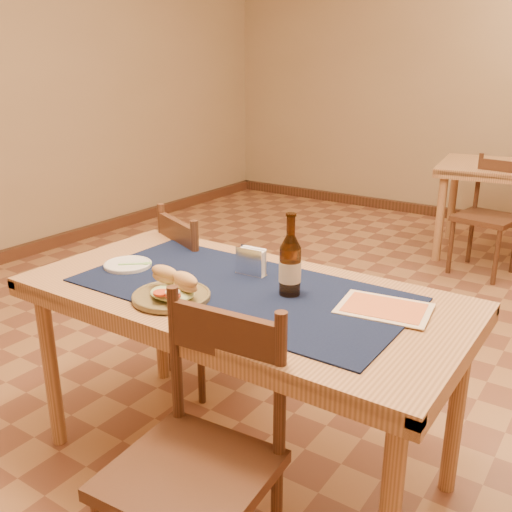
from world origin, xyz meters
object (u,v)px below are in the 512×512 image
Objects in this scene: main_table at (241,311)px; chair_main_near at (198,459)px; napkin_holder at (251,262)px; chair_main_far at (208,293)px; beer_bottle at (290,265)px; sandwich_plate at (172,291)px.

chair_main_near is (0.23, -0.53, -0.20)m from main_table.
napkin_holder is (-0.05, 0.14, 0.14)m from main_table.
main_table is at bearing 113.57° from chair_main_near.
beer_bottle is at bearing -29.42° from chair_main_far.
sandwich_plate is at bearing -104.69° from napkin_holder.
sandwich_plate is 0.41m from beer_bottle.
beer_bottle is at bearing 17.36° from main_table.
beer_bottle is at bearing 40.15° from sandwich_plate.
chair_main_near is 7.33× the size of napkin_holder.
chair_main_near is at bearing -52.47° from chair_main_far.
napkin_holder is (0.47, -0.31, 0.34)m from chair_main_far.
chair_main_far is 0.66m from napkin_holder.
chair_main_near is 3.36× the size of sandwich_plate.
napkin_holder is (0.09, 0.34, 0.02)m from sandwich_plate.
chair_main_near reaches higher than main_table.
chair_main_near is at bearing -84.31° from beer_bottle.
main_table is at bearing -40.63° from chair_main_far.
chair_main_near is at bearing -41.21° from sandwich_plate.
chair_main_near is 3.11× the size of beer_bottle.
main_table is 12.98× the size of napkin_holder.
sandwich_plate is 0.36m from napkin_holder.
sandwich_plate is at bearing -123.45° from main_table.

